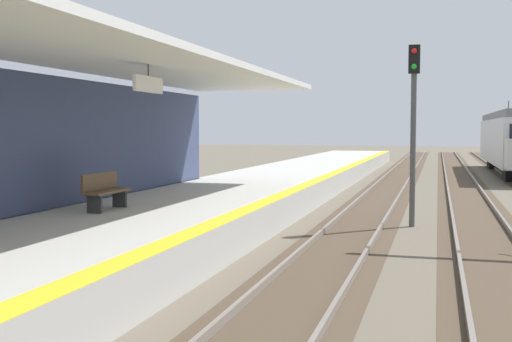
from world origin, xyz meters
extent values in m
cube|color=#B7B5AD|center=(-2.50, 16.00, 0.45)|extent=(5.00, 80.00, 0.90)
cube|color=yellow|center=(-0.25, 16.00, 0.90)|extent=(0.50, 80.00, 0.01)
cube|color=silver|center=(-2.60, 9.49, 4.35)|extent=(4.40, 24.00, 0.16)
cube|color=white|center=(-2.20, 11.49, 3.82)|extent=(0.08, 1.40, 0.36)
cylinder|color=#333333|center=(-2.20, 11.49, 4.14)|extent=(0.03, 0.03, 0.27)
cube|color=#4C3D2D|center=(1.90, 20.00, 0.00)|extent=(2.34, 120.00, 0.01)
cube|color=slate|center=(1.18, 20.00, 0.08)|extent=(0.08, 120.00, 0.15)
cube|color=slate|center=(2.62, 20.00, 0.08)|extent=(0.08, 120.00, 0.15)
cube|color=#4C3D2D|center=(5.30, 20.00, 0.00)|extent=(2.34, 120.00, 0.01)
cube|color=slate|center=(4.58, 20.00, 0.08)|extent=(0.08, 120.00, 0.15)
cube|color=slate|center=(6.02, 20.00, 0.08)|extent=(0.08, 120.00, 0.15)
cylinder|color=#333333|center=(8.70, 45.19, 4.31)|extent=(0.06, 0.06, 0.90)
cube|color=black|center=(8.70, 47.44, 0.36)|extent=(2.18, 2.20, 0.72)
cylinder|color=#4C4C4C|center=(3.42, 17.11, 2.20)|extent=(0.16, 0.16, 4.40)
cube|color=black|center=(3.42, 17.11, 4.80)|extent=(0.32, 0.24, 0.80)
sphere|color=red|center=(3.42, 16.97, 5.02)|extent=(0.16, 0.16, 0.16)
sphere|color=green|center=(3.42, 16.97, 4.58)|extent=(0.16, 0.16, 0.16)
cube|color=brown|center=(-3.39, 11.72, 1.34)|extent=(0.44, 1.60, 0.06)
cube|color=brown|center=(-3.59, 11.72, 1.58)|extent=(0.06, 1.60, 0.40)
cube|color=#333333|center=(-3.39, 11.12, 1.12)|extent=(0.36, 0.08, 0.44)
cube|color=#333333|center=(-3.39, 12.32, 1.12)|extent=(0.36, 0.08, 0.44)
camera|label=1|loc=(4.11, -1.88, 2.81)|focal=45.18mm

